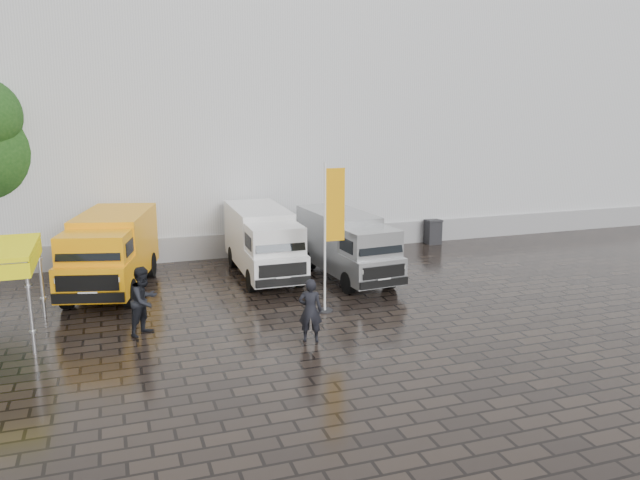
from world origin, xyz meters
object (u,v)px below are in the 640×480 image
at_px(flagpole, 331,230).
at_px(person_tent, 144,301).
at_px(van_yellow, 111,254).
at_px(person_front, 310,310).
at_px(van_silver, 347,247).
at_px(van_white, 263,244).
at_px(wheelie_bin, 433,232).

xyz_separation_m(flagpole, person_tent, (-5.59, -0.22, -1.59)).
bearing_deg(van_yellow, person_front, -38.42).
bearing_deg(person_front, flagpole, -100.39).
bearing_deg(van_silver, van_white, 151.19).
distance_m(flagpole, wheelie_bin, 10.78).
height_order(van_silver, wheelie_bin, van_silver).
distance_m(van_silver, wheelie_bin, 7.11).
bearing_deg(wheelie_bin, flagpole, -133.54).
distance_m(van_yellow, person_front, 8.33).
height_order(flagpole, person_front, flagpole).
bearing_deg(person_tent, wheelie_bin, -16.10).
bearing_deg(person_front, van_white, -71.70).
distance_m(van_white, person_tent, 6.60).
relative_size(van_silver, person_tent, 2.80).
xyz_separation_m(flagpole, wheelie_bin, (7.63, 7.35, -2.01)).
relative_size(van_white, wheelie_bin, 5.13).
bearing_deg(flagpole, van_yellow, 145.55).
distance_m(wheelie_bin, person_front, 13.15).
xyz_separation_m(van_yellow, wheelie_bin, (14.03, 2.95, -0.75)).
distance_m(van_yellow, person_tent, 4.70).
relative_size(van_yellow, van_white, 0.99).
bearing_deg(van_silver, person_tent, -159.63).
xyz_separation_m(van_silver, flagpole, (-1.83, -3.28, 1.38)).
relative_size(van_silver, person_front, 3.09).
bearing_deg(flagpole, person_front, -121.63).
bearing_deg(van_white, van_yellow, -177.62).
bearing_deg(flagpole, wheelie_bin, 43.93).
bearing_deg(person_tent, person_front, -71.42).
bearing_deg(van_white, flagpole, -76.52).
distance_m(van_yellow, van_silver, 8.30).
distance_m(van_white, wheelie_bin, 9.12).
distance_m(flagpole, person_tent, 5.81).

